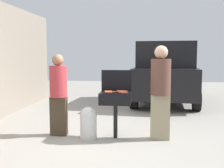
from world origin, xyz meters
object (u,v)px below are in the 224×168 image
object	(u,v)px
hot_dog_7	(122,93)
hot_dog_12	(124,92)
hot_dog_6	(124,91)
hot_dog_11	(120,91)
hot_dog_8	(125,93)
hot_dog_13	(108,91)
person_right	(161,89)
bbq_grill	(116,100)
hot_dog_4	(107,92)
hot_dog_2	(109,93)
hot_dog_9	(109,92)
person_left	(58,92)
hot_dog_1	(109,91)
hot_dog_3	(123,92)
parked_minivan	(165,72)
propane_tank	(88,122)
hot_dog_0	(114,92)
hot_dog_10	(120,92)
hot_dog_5	(109,92)

from	to	relation	value
hot_dog_7	hot_dog_12	world-z (taller)	same
hot_dog_6	hot_dog_11	xyz separation A→B (m)	(-0.08, 0.03, 0.00)
hot_dog_8	hot_dog_11	size ratio (longest dim) A/B	1.00
hot_dog_13	person_right	size ratio (longest dim) A/B	0.07
bbq_grill	hot_dog_12	xyz separation A→B (m)	(0.16, 0.00, 0.15)
hot_dog_4	hot_dog_2	bearing A→B (deg)	-69.38
bbq_grill	hot_dog_8	size ratio (longest dim) A/B	6.83
hot_dog_9	person_left	distance (m)	1.04
hot_dog_1	hot_dog_3	xyz separation A→B (m)	(0.28, -0.07, 0.00)
hot_dog_1	hot_dog_2	xyz separation A→B (m)	(0.02, -0.16, 0.00)
hot_dog_4	hot_dog_13	world-z (taller)	same
hot_dog_4	bbq_grill	bearing A→B (deg)	8.12
hot_dog_1	hot_dog_9	size ratio (longest dim) A/B	1.00
parked_minivan	hot_dog_1	bearing A→B (deg)	76.51
hot_dog_11	hot_dog_12	size ratio (longest dim) A/B	1.00
person_right	hot_dog_13	bearing A→B (deg)	2.61
propane_tank	hot_dog_12	bearing A→B (deg)	8.68
hot_dog_9	hot_dog_11	xyz separation A→B (m)	(0.20, 0.21, 0.00)
hot_dog_0	person_left	world-z (taller)	person_left
hot_dog_3	hot_dog_13	bearing A→B (deg)	155.31
hot_dog_10	parked_minivan	bearing A→B (deg)	74.48
hot_dog_8	hot_dog_10	size ratio (longest dim) A/B	1.00
hot_dog_0	person_left	size ratio (longest dim) A/B	0.08
hot_dog_6	person_left	size ratio (longest dim) A/B	0.08
hot_dog_2	hot_dog_13	world-z (taller)	same
hot_dog_2	hot_dog_4	world-z (taller)	same
bbq_grill	hot_dog_10	bearing A→B (deg)	29.79
hot_dog_8	parked_minivan	xyz separation A→B (m)	(1.11, 4.54, 0.12)
hot_dog_6	hot_dog_11	bearing A→B (deg)	159.93
hot_dog_6	person_right	xyz separation A→B (m)	(0.69, -0.09, 0.06)
hot_dog_3	person_right	size ratio (longest dim) A/B	0.07
person_right	hot_dog_2	bearing A→B (deg)	16.01
hot_dog_9	hot_dog_10	bearing A→B (deg)	32.11
hot_dog_0	hot_dog_5	world-z (taller)	same
hot_dog_5	hot_dog_12	bearing A→B (deg)	10.62
hot_dog_8	hot_dog_1	bearing A→B (deg)	151.71
hot_dog_4	hot_dog_6	world-z (taller)	same
hot_dog_4	hot_dog_9	bearing A→B (deg)	-57.77
hot_dog_6	person_right	world-z (taller)	person_right
hot_dog_4	person_left	distance (m)	0.99
hot_dog_4	hot_dog_6	bearing A→B (deg)	21.61
hot_dog_8	person_left	distance (m)	1.35
hot_dog_3	hot_dog_11	bearing A→B (deg)	109.98
hot_dog_1	propane_tank	distance (m)	0.70
hot_dog_2	hot_dog_5	xyz separation A→B (m)	(-0.01, 0.07, 0.00)
hot_dog_11	hot_dog_8	bearing A→B (deg)	-68.86
hot_dog_6	bbq_grill	bearing A→B (deg)	-147.25
hot_dog_7	hot_dog_3	bearing A→B (deg)	81.30
hot_dog_6	hot_dog_7	bearing A→B (deg)	-97.93
hot_dog_6	hot_dog_11	world-z (taller)	same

